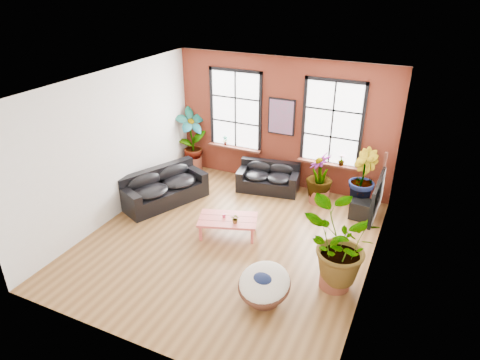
# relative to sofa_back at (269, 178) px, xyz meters

# --- Properties ---
(room) EXTENTS (6.04, 6.54, 3.54)m
(room) POSITION_rel_sofa_back_xyz_m (0.13, -2.57, 1.41)
(room) COLOR brown
(room) RESTS_ON ground
(sofa_back) EXTENTS (1.74, 1.06, 0.75)m
(sofa_back) POSITION_rel_sofa_back_xyz_m (0.00, 0.00, 0.00)
(sofa_back) COLOR black
(sofa_back) RESTS_ON ground
(sofa_left) EXTENTS (1.72, 2.36, 0.86)m
(sofa_left) POSITION_rel_sofa_back_xyz_m (-2.21, -1.79, 0.05)
(sofa_left) COLOR black
(sofa_left) RESTS_ON ground
(coffee_table) EXTENTS (1.47, 1.12, 0.50)m
(coffee_table) POSITION_rel_sofa_back_xyz_m (-0.01, -2.47, 0.03)
(coffee_table) COLOR #DB554F
(coffee_table) RESTS_ON ground
(papasan_chair) EXTENTS (1.07, 1.08, 0.72)m
(papasan_chair) POSITION_rel_sofa_back_xyz_m (1.56, -4.16, 0.03)
(papasan_chair) COLOR #572E1F
(papasan_chair) RESTS_ON ground
(poster) EXTENTS (0.74, 0.06, 0.98)m
(poster) POSITION_rel_sofa_back_xyz_m (0.13, 0.47, 1.61)
(poster) COLOR black
(poster) RESTS_ON room
(tv_wall_unit) EXTENTS (0.13, 1.86, 1.20)m
(tv_wall_unit) POSITION_rel_sofa_back_xyz_m (3.06, -2.12, 1.20)
(tv_wall_unit) COLOR black
(tv_wall_unit) RESTS_ON room
(media_box) EXTENTS (0.58, 0.50, 0.46)m
(media_box) POSITION_rel_sofa_back_xyz_m (2.62, -0.46, -0.11)
(media_box) COLOR black
(media_box) RESTS_ON ground
(pot_back_left) EXTENTS (0.68, 0.68, 0.40)m
(pot_back_left) POSITION_rel_sofa_back_xyz_m (-2.56, 0.28, -0.14)
(pot_back_left) COLOR brown
(pot_back_left) RESTS_ON ground
(pot_back_right) EXTENTS (0.56, 0.56, 0.34)m
(pot_back_right) POSITION_rel_sofa_back_xyz_m (2.45, -0.04, -0.17)
(pot_back_right) COLOR brown
(pot_back_right) RESTS_ON ground
(pot_right_wall) EXTENTS (0.72, 0.72, 0.43)m
(pot_right_wall) POSITION_rel_sofa_back_xyz_m (2.62, -3.20, -0.13)
(pot_right_wall) COLOR brown
(pot_right_wall) RESTS_ON ground
(pot_mid) EXTENTS (0.53, 0.53, 0.37)m
(pot_mid) POSITION_rel_sofa_back_xyz_m (1.45, -0.12, -0.15)
(pot_mid) COLOR brown
(pot_mid) RESTS_ON ground
(floor_plant_back_left) EXTENTS (1.07, 1.10, 1.75)m
(floor_plant_back_left) POSITION_rel_sofa_back_xyz_m (-2.54, 0.25, 0.68)
(floor_plant_back_left) COLOR #214913
(floor_plant_back_left) RESTS_ON ground
(floor_plant_back_right) EXTENTS (0.87, 0.96, 1.43)m
(floor_plant_back_right) POSITION_rel_sofa_back_xyz_m (2.44, -0.02, 0.53)
(floor_plant_back_right) COLOR #214913
(floor_plant_back_right) RESTS_ON ground
(floor_plant_right_wall) EXTENTS (1.48, 1.32, 1.52)m
(floor_plant_right_wall) POSITION_rel_sofa_back_xyz_m (2.60, -3.22, 0.58)
(floor_plant_right_wall) COLOR #214913
(floor_plant_right_wall) RESTS_ON ground
(floor_plant_mid) EXTENTS (0.84, 0.84, 1.19)m
(floor_plant_mid) POSITION_rel_sofa_back_xyz_m (1.42, -0.10, 0.40)
(floor_plant_mid) COLOR #214913
(floor_plant_mid) RESTS_ON ground
(table_plant) EXTENTS (0.21, 0.19, 0.22)m
(table_plant) POSITION_rel_sofa_back_xyz_m (0.23, -2.57, 0.19)
(table_plant) COLOR #214913
(table_plant) RESTS_ON coffee_table
(sill_plant_left) EXTENTS (0.17, 0.17, 0.27)m
(sill_plant_left) POSITION_rel_sofa_back_xyz_m (-1.52, 0.42, 0.70)
(sill_plant_left) COLOR #214913
(sill_plant_left) RESTS_ON room
(sill_plant_right) EXTENTS (0.19, 0.19, 0.27)m
(sill_plant_right) POSITION_rel_sofa_back_xyz_m (1.83, 0.42, 0.70)
(sill_plant_right) COLOR #214913
(sill_plant_right) RESTS_ON room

